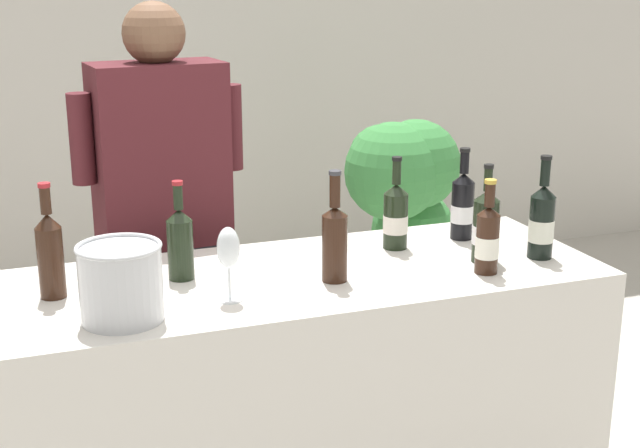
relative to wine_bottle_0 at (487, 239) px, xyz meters
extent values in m
cube|color=beige|center=(-0.65, 2.78, 0.36)|extent=(8.00, 0.10, 2.80)
cube|color=beige|center=(-0.65, 0.18, -0.57)|extent=(2.10, 0.69, 0.93)
cylinder|color=black|center=(0.00, 0.00, -0.02)|extent=(0.07, 0.07, 0.18)
cone|color=black|center=(0.00, 0.00, 0.09)|extent=(0.07, 0.07, 0.03)
cylinder|color=black|center=(0.00, 0.00, 0.14)|extent=(0.03, 0.03, 0.07)
cylinder|color=#B79333|center=(0.00, 0.00, 0.18)|extent=(0.04, 0.04, 0.01)
cylinder|color=silver|center=(0.00, 0.00, -0.03)|extent=(0.07, 0.07, 0.07)
cylinder|color=black|center=(-0.46, 0.09, -0.01)|extent=(0.08, 0.08, 0.20)
cone|color=black|center=(-0.46, 0.09, 0.11)|extent=(0.08, 0.08, 0.03)
cylinder|color=black|center=(-0.46, 0.09, 0.17)|extent=(0.03, 0.03, 0.10)
cylinder|color=#333338|center=(-0.46, 0.09, 0.22)|extent=(0.04, 0.04, 0.01)
cylinder|color=black|center=(-0.16, 0.32, -0.02)|extent=(0.08, 0.08, 0.18)
cone|color=black|center=(-0.16, 0.32, 0.09)|extent=(0.08, 0.08, 0.03)
cylinder|color=black|center=(-0.16, 0.32, 0.15)|extent=(0.03, 0.03, 0.08)
cylinder|color=black|center=(-0.16, 0.32, 0.19)|extent=(0.03, 0.03, 0.01)
cylinder|color=silver|center=(-0.16, 0.32, -0.02)|extent=(0.08, 0.08, 0.06)
cylinder|color=black|center=(0.24, 0.07, -0.01)|extent=(0.08, 0.08, 0.20)
cone|color=black|center=(0.24, 0.07, 0.11)|extent=(0.08, 0.08, 0.04)
cylinder|color=black|center=(0.24, 0.07, 0.17)|extent=(0.03, 0.03, 0.08)
cylinder|color=black|center=(0.24, 0.07, 0.22)|extent=(0.04, 0.04, 0.01)
cylinder|color=silver|center=(0.24, 0.07, -0.02)|extent=(0.08, 0.08, 0.07)
cylinder|color=black|center=(-1.25, 0.23, -0.01)|extent=(0.07, 0.07, 0.20)
cone|color=black|center=(-1.25, 0.23, 0.12)|extent=(0.07, 0.07, 0.04)
cylinder|color=black|center=(-1.25, 0.23, 0.17)|extent=(0.03, 0.03, 0.08)
cylinder|color=maroon|center=(-1.25, 0.23, 0.22)|extent=(0.03, 0.03, 0.01)
cylinder|color=black|center=(-0.88, 0.26, -0.02)|extent=(0.08, 0.08, 0.18)
cone|color=black|center=(-0.88, 0.26, 0.09)|extent=(0.08, 0.08, 0.03)
cylinder|color=black|center=(-0.88, 0.26, 0.14)|extent=(0.03, 0.03, 0.07)
cylinder|color=maroon|center=(-0.88, 0.26, 0.19)|extent=(0.03, 0.03, 0.01)
cylinder|color=black|center=(0.05, 0.10, -0.01)|extent=(0.08, 0.08, 0.20)
cone|color=black|center=(0.05, 0.10, 0.11)|extent=(0.08, 0.08, 0.03)
cylinder|color=black|center=(0.05, 0.10, 0.16)|extent=(0.03, 0.03, 0.07)
cylinder|color=black|center=(0.05, 0.10, 0.20)|extent=(0.03, 0.03, 0.01)
cylinder|color=silver|center=(0.05, 0.10, -0.02)|extent=(0.08, 0.08, 0.06)
cylinder|color=black|center=(0.10, 0.34, -0.01)|extent=(0.08, 0.08, 0.20)
cone|color=black|center=(0.10, 0.34, 0.11)|extent=(0.08, 0.08, 0.03)
cylinder|color=black|center=(0.10, 0.34, 0.16)|extent=(0.03, 0.03, 0.07)
cylinder|color=black|center=(0.10, 0.34, 0.20)|extent=(0.04, 0.04, 0.01)
cylinder|color=silver|center=(0.10, 0.34, -0.02)|extent=(0.08, 0.08, 0.06)
cylinder|color=silver|center=(-0.79, 0.04, -0.11)|extent=(0.07, 0.07, 0.00)
cylinder|color=silver|center=(-0.79, 0.04, -0.06)|extent=(0.01, 0.01, 0.10)
ellipsoid|color=silver|center=(-0.79, 0.04, 0.05)|extent=(0.06, 0.06, 0.12)
ellipsoid|color=maroon|center=(-0.79, 0.04, 0.02)|extent=(0.05, 0.05, 0.04)
cylinder|color=silver|center=(-1.09, 0.00, -0.01)|extent=(0.22, 0.22, 0.20)
torus|color=silver|center=(-1.09, 0.00, 0.09)|extent=(0.22, 0.22, 0.01)
cube|color=black|center=(-0.84, 0.78, -0.60)|extent=(0.42, 0.28, 0.89)
cube|color=#47191E|center=(-0.84, 0.78, 0.17)|extent=(0.47, 0.28, 0.63)
sphere|color=brown|center=(-0.84, 0.78, 0.58)|extent=(0.21, 0.21, 0.21)
cylinder|color=#47191E|center=(-0.58, 0.81, 0.24)|extent=(0.08, 0.08, 0.30)
cylinder|color=#47191E|center=(-1.10, 0.76, 0.24)|extent=(0.08, 0.08, 0.30)
cylinder|color=brown|center=(0.46, 1.54, -0.93)|extent=(0.28, 0.28, 0.23)
sphere|color=#387F3D|center=(0.54, 1.60, -0.48)|extent=(0.42, 0.42, 0.42)
sphere|color=#387F3D|center=(0.35, 1.44, -0.13)|extent=(0.47, 0.47, 0.47)
sphere|color=#387F3D|center=(0.47, 1.46, -0.11)|extent=(0.43, 0.43, 0.43)
sphere|color=#387F3D|center=(0.34, 1.56, -0.08)|extent=(0.31, 0.31, 0.31)
cylinder|color=#4C3823|center=(0.46, 1.54, -0.52)|extent=(0.05, 0.05, 0.60)
camera|label=1|loc=(-1.33, -2.18, 0.77)|focal=48.71mm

